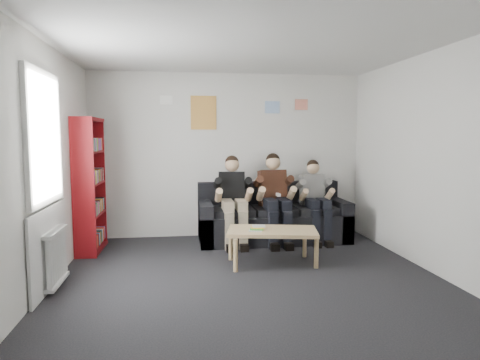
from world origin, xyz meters
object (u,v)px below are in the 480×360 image
at_px(person_right, 316,200).
at_px(bookshelf, 90,185).
at_px(person_left, 233,200).
at_px(person_middle, 275,199).
at_px(coffee_table, 272,234).
at_px(sofa, 272,220).

bearing_deg(person_right, bookshelf, 179.47).
xyz_separation_m(bookshelf, person_left, (2.09, 0.09, -0.28)).
xyz_separation_m(person_left, person_middle, (0.66, -0.00, 0.01)).
height_order(coffee_table, person_right, person_right).
bearing_deg(person_left, person_middle, 9.09).
xyz_separation_m(sofa, person_left, (-0.66, -0.21, 0.36)).
bearing_deg(bookshelf, coffee_table, -20.71).
xyz_separation_m(sofa, person_middle, (-0.00, -0.21, 0.37)).
bearing_deg(sofa, coffee_table, -102.28).
xyz_separation_m(sofa, coffee_table, (-0.28, -1.31, 0.08)).
bearing_deg(sofa, person_left, -162.38).
bearing_deg(person_middle, bookshelf, 176.24).
relative_size(bookshelf, coffee_table, 1.68).
bearing_deg(person_middle, coffee_table, -110.07).
distance_m(sofa, coffee_table, 1.34).
xyz_separation_m(bookshelf, person_right, (3.40, 0.09, -0.31)).
distance_m(person_middle, person_right, 0.66).
distance_m(person_left, person_right, 1.31).
bearing_deg(person_middle, sofa, 84.48).
height_order(person_left, person_middle, person_middle).
bearing_deg(person_middle, person_left, 174.28).
xyz_separation_m(bookshelf, person_middle, (2.75, 0.08, -0.26)).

